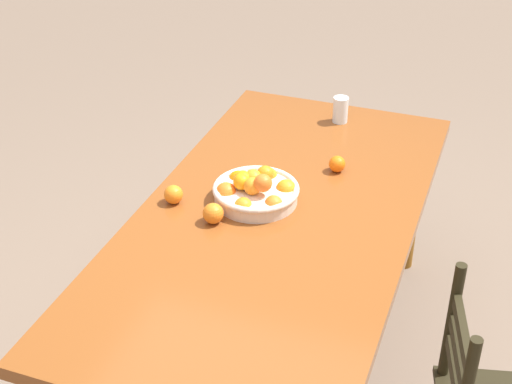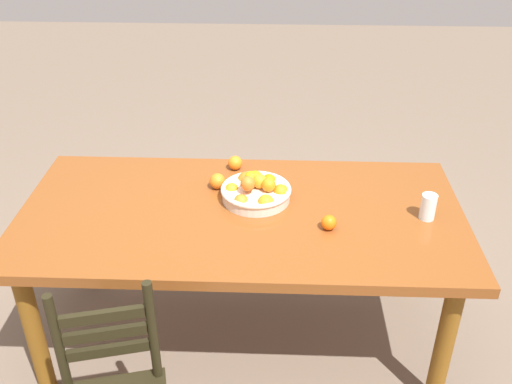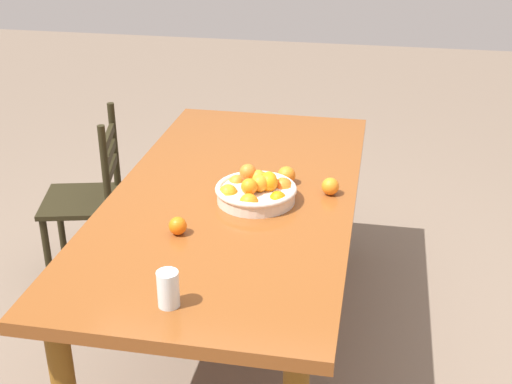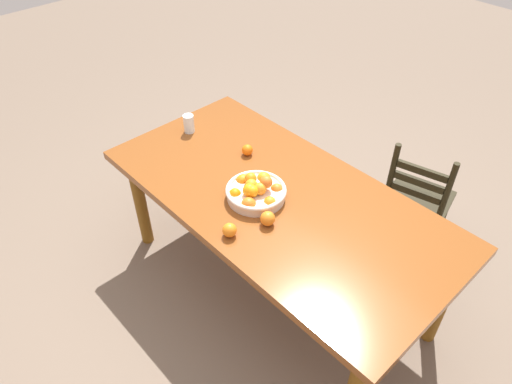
% 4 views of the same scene
% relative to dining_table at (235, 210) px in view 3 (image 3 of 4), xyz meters
% --- Properties ---
extents(ground_plane, '(12.00, 12.00, 0.00)m').
position_rel_dining_table_xyz_m(ground_plane, '(0.00, 0.00, -0.69)').
color(ground_plane, '#705F4F').
extents(dining_table, '(2.03, 1.00, 0.77)m').
position_rel_dining_table_xyz_m(dining_table, '(0.00, 0.00, 0.00)').
color(dining_table, brown).
rests_on(dining_table, ground).
extents(chair_near_window, '(0.47, 0.47, 0.92)m').
position_rel_dining_table_xyz_m(chair_near_window, '(0.41, 0.85, -0.23)').
color(chair_near_window, black).
rests_on(chair_near_window, ground).
extents(fruit_bowl, '(0.33, 0.33, 0.14)m').
position_rel_dining_table_xyz_m(fruit_bowl, '(-0.06, -0.11, 0.13)').
color(fruit_bowl, beige).
rests_on(fruit_bowl, dining_table).
extents(orange_loose_0, '(0.07, 0.07, 0.07)m').
position_rel_dining_table_xyz_m(orange_loose_0, '(-0.39, 0.13, 0.12)').
color(orange_loose_0, orange).
rests_on(orange_loose_0, dining_table).
extents(orange_loose_1, '(0.07, 0.07, 0.07)m').
position_rel_dining_table_xyz_m(orange_loose_1, '(0.05, -0.39, 0.12)').
color(orange_loose_1, orange).
rests_on(orange_loose_1, dining_table).
extents(orange_loose_2, '(0.08, 0.08, 0.08)m').
position_rel_dining_table_xyz_m(orange_loose_2, '(0.13, -0.20, 0.12)').
color(orange_loose_2, orange).
rests_on(orange_loose_2, dining_table).
extents(drinking_glass, '(0.07, 0.07, 0.12)m').
position_rel_dining_table_xyz_m(drinking_glass, '(-0.83, 0.02, 0.15)').
color(drinking_glass, silver).
rests_on(drinking_glass, dining_table).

